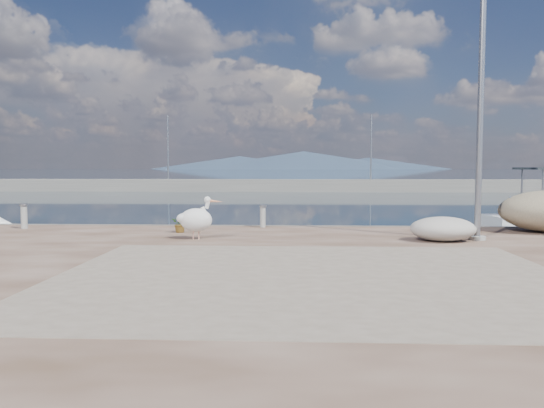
# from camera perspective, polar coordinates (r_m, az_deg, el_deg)

# --- Properties ---
(ground) EXTENTS (1400.00, 1400.00, 0.00)m
(ground) POSITION_cam_1_polar(r_m,az_deg,el_deg) (12.46, -0.81, -7.20)
(ground) COLOR #162635
(ground) RESTS_ON ground
(quay) EXTENTS (44.00, 22.00, 0.50)m
(quay) POSITION_cam_1_polar(r_m,az_deg,el_deg) (6.61, -4.03, -15.18)
(quay) COLOR #462E1E
(quay) RESTS_ON ground
(quay_patch) EXTENTS (9.00, 7.00, 0.01)m
(quay_patch) POSITION_cam_1_polar(r_m,az_deg,el_deg) (9.40, 4.24, -7.77)
(quay_patch) COLOR gray
(quay_patch) RESTS_ON quay
(breakwater) EXTENTS (120.00, 2.20, 7.50)m
(breakwater) POSITION_cam_1_polar(r_m,az_deg,el_deg) (52.23, 1.82, 2.01)
(breakwater) COLOR gray
(breakwater) RESTS_ON ground
(mountains) EXTENTS (370.00, 280.00, 22.00)m
(mountains) POSITION_cam_1_polar(r_m,az_deg,el_deg) (662.24, 2.95, 4.61)
(mountains) COLOR #28384C
(mountains) RESTS_ON ground
(pelican) EXTENTS (1.19, 0.65, 1.14)m
(pelican) POSITION_cam_1_polar(r_m,az_deg,el_deg) (14.23, -8.12, -1.62)
(pelican) COLOR tan
(pelican) RESTS_ON quay
(lamp_post) EXTENTS (0.44, 0.96, 7.00)m
(lamp_post) POSITION_cam_1_polar(r_m,az_deg,el_deg) (15.00, 21.47, 9.00)
(lamp_post) COLOR gray
(lamp_post) RESTS_ON quay
(bollard_near) EXTENTS (0.23, 0.23, 0.71)m
(bollard_near) POSITION_cam_1_polar(r_m,az_deg,el_deg) (16.90, -1.00, -1.20)
(bollard_near) COLOR gray
(bollard_near) RESTS_ON quay
(bollard_far) EXTENTS (0.26, 0.26, 0.79)m
(bollard_far) POSITION_cam_1_polar(r_m,az_deg,el_deg) (18.24, -25.12, -1.08)
(bollard_far) COLOR gray
(bollard_far) RESTS_ON quay
(potted_plant) EXTENTS (0.52, 0.46, 0.54)m
(potted_plant) POSITION_cam_1_polar(r_m,az_deg,el_deg) (15.78, -9.80, -2.07)
(potted_plant) COLOR #33722D
(potted_plant) RESTS_ON quay
(net_pile_d) EXTENTS (1.69, 1.27, 0.63)m
(net_pile_d) POSITION_cam_1_polar(r_m,az_deg,el_deg) (14.45, 17.90, -2.56)
(net_pile_d) COLOR #B6B1A8
(net_pile_d) RESTS_ON quay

